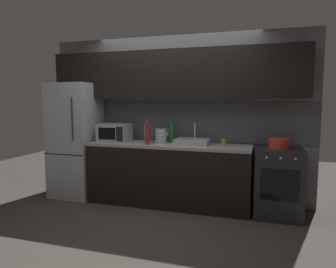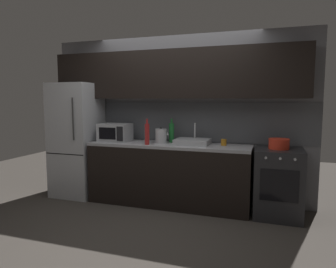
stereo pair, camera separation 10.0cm
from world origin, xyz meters
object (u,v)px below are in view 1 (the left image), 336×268
Objects in this scene: wine_bottle_red at (147,134)px; refrigerator at (76,140)px; microwave at (115,132)px; wine_bottle_green at (171,132)px; mug_amber at (224,142)px; oven_range at (278,182)px; cooking_pot at (279,143)px; kettle at (161,136)px; wine_bottle_white at (147,133)px.

refrigerator is at bearing 172.19° from wine_bottle_red.
wine_bottle_green reaches higher than microwave.
wine_bottle_green is 0.80m from mug_amber.
oven_range is 0.52m from cooking_pot.
microwave is 1.96× the size of kettle.
mug_amber is at bearing 173.69° from oven_range.
kettle is 0.64× the size of wine_bottle_red.
mug_amber is 0.73m from cooking_pot.
wine_bottle_red is at bearing -174.27° from cooking_pot.
microwave is 1.25× the size of wine_bottle_red.
kettle is 0.18m from wine_bottle_green.
kettle reaches higher than cooking_pot.
oven_range is 2.55× the size of wine_bottle_white.
kettle is 0.66× the size of wine_bottle_green.
oven_range is 1.73m from kettle.
refrigerator reaches higher than oven_range.
wine_bottle_red is (0.05, -0.12, 0.01)m from wine_bottle_white.
microwave reaches higher than oven_range.
mug_amber is at bearing -5.72° from wine_bottle_green.
microwave is 0.57m from wine_bottle_white.
wine_bottle_green is (0.87, 0.14, 0.01)m from microwave.
mug_amber is (2.34, 0.08, 0.05)m from refrigerator.
kettle is at bearing 179.10° from cooking_pot.
mug_amber is at bearing 2.12° from microwave.
wine_bottle_red is 1.41× the size of cooking_pot.
mug_amber is 0.33× the size of cooking_pot.
wine_bottle_red reaches higher than wine_bottle_white.
wine_bottle_red is at bearing -166.20° from mug_amber.
kettle is (-1.64, 0.03, 0.56)m from oven_range.
wine_bottle_white reaches higher than oven_range.
cooking_pot reaches higher than mug_amber.
wine_bottle_red reaches higher than microwave.
refrigerator is at bearing -178.97° from kettle.
wine_bottle_green reaches higher than wine_bottle_white.
wine_bottle_white is 4.05× the size of mug_amber.
kettle is 0.25m from wine_bottle_red.
wine_bottle_red is at bearing -123.93° from kettle.
oven_range is 3.83× the size of kettle.
microwave is at bearing 179.53° from oven_range.
cooking_pot is at bearing -6.00° from wine_bottle_green.
kettle is 0.21m from wine_bottle_white.
wine_bottle_red is (0.61, -0.20, 0.02)m from microwave.
kettle is at bearing 179.06° from oven_range.
wine_bottle_white is (-1.83, -0.06, 0.60)m from oven_range.
kettle is at bearing 0.56° from microwave.
microwave is 1.76× the size of cooking_pot.
wine_bottle_red reaches higher than wine_bottle_green.
kettle reaches higher than oven_range.
oven_range is 0.89m from mug_amber.
oven_range is at bearing -6.31° from mug_amber.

